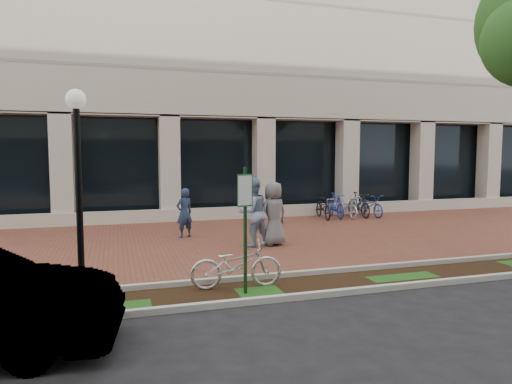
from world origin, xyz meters
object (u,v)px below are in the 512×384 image
object	(u,v)px
bollard	(352,206)
bike_rack_cluster	(347,206)
locked_bicycle	(236,264)
pedestrian_right	(273,214)
lamppost	(79,183)
pedestrian_left	(184,213)
pedestrian_mid	(252,212)
parking_sign	(245,214)

from	to	relation	value
bollard	bike_rack_cluster	size ratio (longest dim) A/B	0.30
locked_bicycle	pedestrian_right	size ratio (longest dim) A/B	0.98
bollard	bike_rack_cluster	xyz separation A→B (m)	(-0.33, -0.16, 0.04)
lamppost	bollard	size ratio (longest dim) A/B	4.32
lamppost	pedestrian_left	bearing A→B (deg)	64.62
pedestrian_left	pedestrian_mid	size ratio (longest dim) A/B	0.80
locked_bicycle	pedestrian_left	distance (m)	5.85
locked_bicycle	bollard	size ratio (longest dim) A/B	2.08
pedestrian_right	bike_rack_cluster	world-z (taller)	pedestrian_right
parking_sign	pedestrian_mid	xyz separation A→B (m)	(1.44, 4.31, -0.56)
pedestrian_right	pedestrian_mid	bearing A→B (deg)	-23.64
locked_bicycle	bollard	xyz separation A→B (m)	(7.39, 8.56, -0.03)
pedestrian_mid	bike_rack_cluster	bearing A→B (deg)	-159.22
parking_sign	pedestrian_left	size ratio (longest dim) A/B	1.54
locked_bicycle	bollard	world-z (taller)	locked_bicycle
lamppost	locked_bicycle	bearing A→B (deg)	-1.33
pedestrian_mid	bollard	world-z (taller)	pedestrian_mid
locked_bicycle	bollard	distance (m)	11.31
pedestrian_right	bike_rack_cluster	bearing A→B (deg)	-155.89
locked_bicycle	bollard	bearing A→B (deg)	-35.99
pedestrian_right	bike_rack_cluster	distance (m)	6.76
pedestrian_left	pedestrian_mid	world-z (taller)	pedestrian_mid
pedestrian_mid	pedestrian_right	world-z (taller)	pedestrian_mid
parking_sign	pedestrian_left	world-z (taller)	parking_sign
lamppost	pedestrian_left	world-z (taller)	lamppost
lamppost	locked_bicycle	xyz separation A→B (m)	(2.93, -0.07, -1.71)
parking_sign	bollard	xyz separation A→B (m)	(7.32, 9.02, -1.11)
pedestrian_mid	pedestrian_right	bearing A→B (deg)	156.77
locked_bicycle	pedestrian_right	distance (m)	4.39
parking_sign	lamppost	size ratio (longest dim) A/B	0.64
pedestrian_left	locked_bicycle	bearing A→B (deg)	67.54
bollard	pedestrian_mid	bearing A→B (deg)	-141.35
pedestrian_left	pedestrian_right	xyz separation A→B (m)	(2.33, -2.04, 0.14)
lamppost	bike_rack_cluster	bearing A→B (deg)	39.85
pedestrian_mid	pedestrian_right	size ratio (longest dim) A/B	1.06
lamppost	pedestrian_mid	bearing A→B (deg)	40.52
pedestrian_mid	bike_rack_cluster	xyz separation A→B (m)	(5.56, 4.55, -0.51)
pedestrian_left	bollard	size ratio (longest dim) A/B	1.79
locked_bicycle	pedestrian_right	bearing A→B (deg)	-24.48
locked_bicycle	pedestrian_left	bearing A→B (deg)	6.68
pedestrian_right	locked_bicycle	bearing A→B (deg)	41.80
parking_sign	bike_rack_cluster	world-z (taller)	parking_sign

